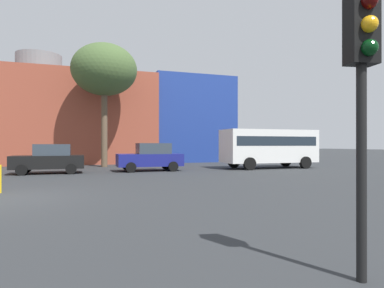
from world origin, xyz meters
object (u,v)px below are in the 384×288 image
Objects in this scene: parked_car_2 at (49,159)px; white_bus at (269,145)px; parked_car_3 at (151,157)px; traffic_light_near_right at (363,67)px; bare_tree_1 at (104,70)px.

white_bus is (14.44, -0.29, 0.77)m from parked_car_2.
parked_car_2 is 0.96× the size of parked_car_3.
traffic_light_near_right is 22.92m from bare_tree_1.
bare_tree_1 is (-2.53, 4.86, 6.39)m from parked_car_3.
bare_tree_1 reaches higher than white_bus.
parked_car_2 is 0.58× the size of white_bus.
white_bus is at bearing 178.06° from parked_car_3.
traffic_light_near_right reaches higher than parked_car_2.
bare_tree_1 reaches higher than traffic_light_near_right.
bare_tree_1 reaches higher than parked_car_2.
parked_car_3 is (5.94, 0.00, 0.03)m from parked_car_2.
parked_car_3 is at bearing -62.47° from bare_tree_1.
bare_tree_1 is (3.41, 4.86, 6.42)m from parked_car_2.
parked_car_3 is at bearing -1.94° from white_bus.
traffic_light_near_right reaches higher than parked_car_3.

